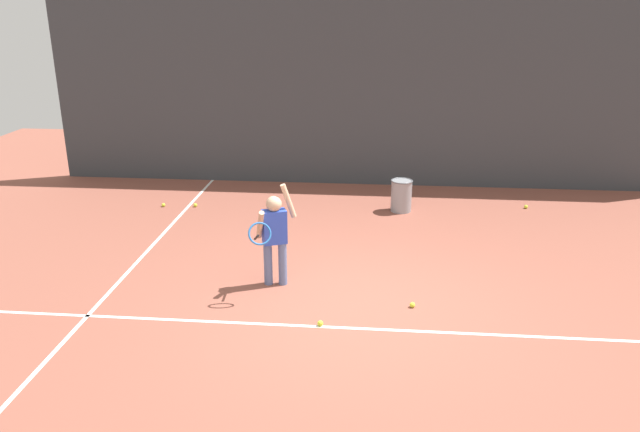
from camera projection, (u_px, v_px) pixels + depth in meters
name	position (u px, v px, depth m)	size (l,w,h in m)	color
ground_plane	(359.00, 308.00, 7.50)	(20.00, 20.00, 0.00)	brown
court_line_baseline	(357.00, 328.00, 7.02)	(9.00, 0.05, 0.00)	white
court_line_sideline	(135.00, 264.00, 8.71)	(0.05, 9.00, 0.00)	white
back_fence_windscreen	(370.00, 96.00, 11.91)	(12.49, 0.08, 3.52)	#383D42
fence_post_0	(67.00, 88.00, 12.47)	(0.09, 0.09, 3.67)	slate
fence_post_1	(266.00, 90.00, 12.12)	(0.09, 0.09, 3.67)	slate
fence_post_2	(477.00, 93.00, 11.76)	(0.09, 0.09, 3.67)	slate
tennis_player	(274.00, 233.00, 7.86)	(0.54, 0.77, 1.35)	slate
ball_hopper	(401.00, 195.00, 10.81)	(0.38, 0.38, 0.56)	gray
tennis_ball_0	(163.00, 205.00, 11.10)	(0.07, 0.07, 0.07)	#CCE033
tennis_ball_2	(412.00, 305.00, 7.49)	(0.07, 0.07, 0.07)	#CCE033
tennis_ball_3	(320.00, 323.00, 7.07)	(0.07, 0.07, 0.07)	#CCE033
tennis_ball_4	(195.00, 205.00, 11.09)	(0.07, 0.07, 0.07)	#CCE033
tennis_ball_5	(526.00, 207.00, 11.01)	(0.07, 0.07, 0.07)	#CCE033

